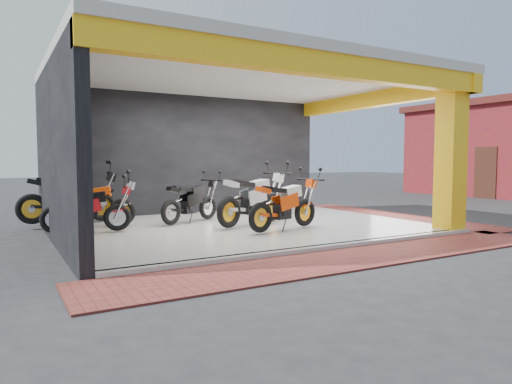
# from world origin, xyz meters

# --- Properties ---
(ground) EXTENTS (80.00, 80.00, 0.00)m
(ground) POSITION_xyz_m (0.00, 0.00, 0.00)
(ground) COLOR #2D2D30
(ground) RESTS_ON ground
(showroom_floor) EXTENTS (8.00, 6.00, 0.10)m
(showroom_floor) POSITION_xyz_m (0.00, 2.00, 0.05)
(showroom_floor) COLOR white
(showroom_floor) RESTS_ON ground
(showroom_ceiling) EXTENTS (8.40, 6.40, 0.20)m
(showroom_ceiling) POSITION_xyz_m (0.00, 2.00, 3.60)
(showroom_ceiling) COLOR beige
(showroom_ceiling) RESTS_ON corner_column
(back_wall) EXTENTS (8.20, 0.20, 3.50)m
(back_wall) POSITION_xyz_m (0.00, 5.10, 1.75)
(back_wall) COLOR black
(back_wall) RESTS_ON ground
(left_wall) EXTENTS (0.20, 6.20, 3.50)m
(left_wall) POSITION_xyz_m (-4.10, 2.00, 1.75)
(left_wall) COLOR black
(left_wall) RESTS_ON ground
(corner_column) EXTENTS (0.50, 0.50, 3.50)m
(corner_column) POSITION_xyz_m (3.75, -0.75, 1.75)
(corner_column) COLOR yellow
(corner_column) RESTS_ON ground
(header_beam_front) EXTENTS (8.40, 0.30, 0.40)m
(header_beam_front) POSITION_xyz_m (0.00, -1.00, 3.30)
(header_beam_front) COLOR yellow
(header_beam_front) RESTS_ON corner_column
(header_beam_right) EXTENTS (0.30, 6.40, 0.40)m
(header_beam_right) POSITION_xyz_m (4.00, 2.00, 3.30)
(header_beam_right) COLOR yellow
(header_beam_right) RESTS_ON corner_column
(floor_kerb) EXTENTS (8.00, 0.20, 0.10)m
(floor_kerb) POSITION_xyz_m (0.00, -1.02, 0.05)
(floor_kerb) COLOR white
(floor_kerb) RESTS_ON ground
(paver_front) EXTENTS (9.00, 1.40, 0.03)m
(paver_front) POSITION_xyz_m (0.00, -1.80, 0.01)
(paver_front) COLOR #993932
(paver_front) RESTS_ON ground
(paver_right) EXTENTS (1.40, 7.00, 0.03)m
(paver_right) POSITION_xyz_m (4.80, 2.00, 0.01)
(paver_right) COLOR #993932
(paver_right) RESTS_ON ground
(moto_hero) EXTENTS (2.27, 1.25, 1.31)m
(moto_hero) POSITION_xyz_m (0.98, 0.96, 0.76)
(moto_hero) COLOR #DE3D09
(moto_hero) RESTS_ON showroom_floor
(moto_row_a) EXTENTS (2.52, 1.61, 1.45)m
(moto_row_a) POSITION_xyz_m (0.79, 2.06, 0.82)
(moto_row_a) COLOR #AFB1B7
(moto_row_a) RESTS_ON showroom_floor
(moto_row_b) EXTENTS (2.12, 1.50, 1.22)m
(moto_row_b) POSITION_xyz_m (-0.43, 3.23, 0.71)
(moto_row_b) COLOR black
(moto_row_b) RESTS_ON showroom_floor
(moto_row_c) EXTENTS (2.18, 1.32, 1.25)m
(moto_row_c) POSITION_xyz_m (-2.60, 3.20, 0.73)
(moto_row_c) COLOR #B3B7BB
(moto_row_c) RESTS_ON showroom_floor
(moto_row_d) EXTENTS (2.04, 1.15, 1.18)m
(moto_row_d) POSITION_xyz_m (-2.89, 2.40, 0.69)
(moto_row_d) COLOR red
(moto_row_d) RESTS_ON showroom_floor
(moto_row_e) EXTENTS (2.49, 1.17, 1.47)m
(moto_row_e) POSITION_xyz_m (-2.86, 4.23, 0.83)
(moto_row_e) COLOR black
(moto_row_e) RESTS_ON showroom_floor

